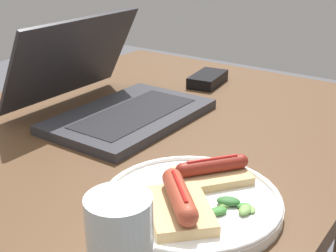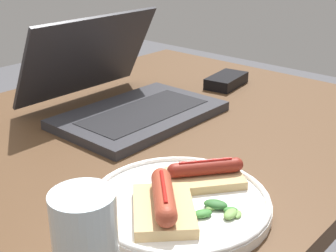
% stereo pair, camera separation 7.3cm
% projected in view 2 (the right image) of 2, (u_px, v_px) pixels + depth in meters
% --- Properties ---
extents(desk, '(1.16, 0.79, 0.71)m').
position_uv_depth(desk, '(118.00, 174.00, 0.86)').
color(desk, '#4C331E').
rests_on(desk, ground_plane).
extents(laptop, '(0.32, 0.30, 0.19)m').
position_uv_depth(laptop, '(124.00, 97.00, 0.94)').
color(laptop, '#2D2D33').
rests_on(laptop, desk).
extents(plate, '(0.24, 0.24, 0.02)m').
position_uv_depth(plate, '(180.00, 202.00, 0.62)').
color(plate, white).
rests_on(plate, desk).
extents(sausage_toast_left, '(0.13, 0.13, 0.04)m').
position_uv_depth(sausage_toast_left, '(164.00, 203.00, 0.58)').
color(sausage_toast_left, tan).
rests_on(sausage_toast_left, plate).
extents(sausage_toast_middle, '(0.12, 0.12, 0.04)m').
position_uv_depth(sausage_toast_middle, '(205.00, 174.00, 0.66)').
color(sausage_toast_middle, tan).
rests_on(sausage_toast_middle, plate).
extents(salad_pile, '(0.06, 0.06, 0.01)m').
position_uv_depth(salad_pile, '(218.00, 209.00, 0.59)').
color(salad_pile, '#2D662D').
rests_on(salad_pile, plate).
extents(drinking_glass, '(0.06, 0.06, 0.12)m').
position_uv_depth(drinking_glass, '(86.00, 249.00, 0.45)').
color(drinking_glass, silver).
rests_on(drinking_glass, desk).
extents(external_drive, '(0.12, 0.08, 0.03)m').
position_uv_depth(external_drive, '(226.00, 81.00, 1.12)').
color(external_drive, black).
rests_on(external_drive, desk).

